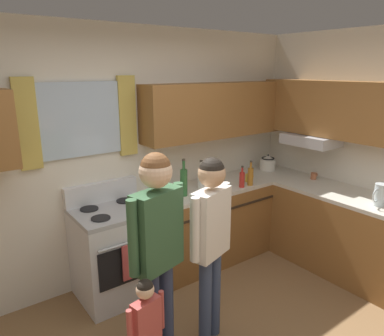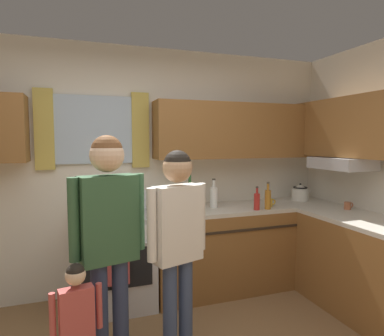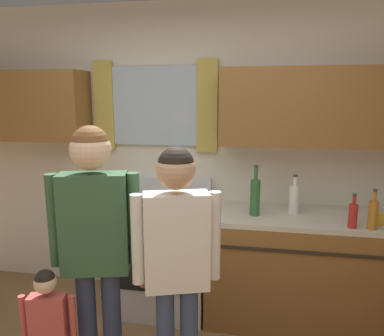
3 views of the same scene
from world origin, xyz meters
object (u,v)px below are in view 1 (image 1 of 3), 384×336
at_px(cup_terracotta, 314,176).
at_px(adult_in_plaid, 211,230).
at_px(bottle_sauce_red, 242,179).
at_px(adult_holding_child, 157,239).
at_px(mug_mustard_yellow, 249,178).
at_px(bottle_oil_amber, 250,176).
at_px(stovetop_kettle, 268,163).
at_px(water_pitcher, 380,195).
at_px(bottle_wine_green, 184,182).
at_px(stove_oven, 116,251).
at_px(bottle_milk_white, 201,177).
at_px(small_child, 146,325).

height_order(cup_terracotta, adult_in_plaid, adult_in_plaid).
relative_size(bottle_sauce_red, adult_holding_child, 0.15).
bearing_deg(mug_mustard_yellow, bottle_oil_amber, -129.01).
relative_size(cup_terracotta, stovetop_kettle, 0.40).
distance_m(bottle_oil_amber, water_pitcher, 1.31).
height_order(bottle_wine_green, water_pitcher, bottle_wine_green).
height_order(bottle_oil_amber, water_pitcher, bottle_oil_amber).
height_order(bottle_sauce_red, water_pitcher, bottle_sauce_red).
bearing_deg(mug_mustard_yellow, stove_oven, 175.20).
distance_m(mug_mustard_yellow, stovetop_kettle, 0.61).
relative_size(cup_terracotta, water_pitcher, 0.49).
bearing_deg(bottle_sauce_red, mug_mustard_yellow, 26.02).
bearing_deg(water_pitcher, bottle_wine_green, 134.61).
height_order(stove_oven, mug_mustard_yellow, stove_oven).
bearing_deg(stovetop_kettle, bottle_milk_white, -176.73).
distance_m(stovetop_kettle, adult_in_plaid, 2.17).
bearing_deg(stove_oven, bottle_sauce_red, -9.65).
relative_size(bottle_oil_amber, adult_in_plaid, 0.18).
xyz_separation_m(bottle_sauce_red, bottle_milk_white, (-0.38, 0.26, 0.03)).
distance_m(stove_oven, bottle_oil_amber, 1.67).
bearing_deg(small_child, bottle_sauce_red, 28.41).
relative_size(bottle_sauce_red, small_child, 0.27).
bearing_deg(adult_in_plaid, bottle_milk_white, 55.47).
bearing_deg(cup_terracotta, adult_holding_child, -168.96).
bearing_deg(water_pitcher, bottle_sauce_red, 118.89).
distance_m(bottle_oil_amber, bottle_wine_green, 0.82).
bearing_deg(adult_holding_child, water_pitcher, -10.79).
bearing_deg(adult_holding_child, mug_mustard_yellow, 26.28).
bearing_deg(cup_terracotta, bottle_oil_amber, 159.95).
relative_size(bottle_oil_amber, cup_terracotta, 2.63).
relative_size(bottle_wine_green, water_pitcher, 1.79).
distance_m(bottle_milk_white, bottle_wine_green, 0.32).
bearing_deg(small_child, stove_oven, 74.16).
bearing_deg(mug_mustard_yellow, stovetop_kettle, 21.02).
bearing_deg(adult_in_plaid, stovetop_kettle, 30.54).
height_order(stove_oven, water_pitcher, water_pitcher).
bearing_deg(bottle_milk_white, adult_holding_child, -139.08).
height_order(cup_terracotta, water_pitcher, water_pitcher).
xyz_separation_m(cup_terracotta, mug_mustard_yellow, (-0.70, 0.40, 0.01)).
relative_size(water_pitcher, adult_in_plaid, 0.14).
distance_m(bottle_sauce_red, cup_terracotta, 0.96).
relative_size(cup_terracotta, mug_mustard_yellow, 0.91).
height_order(bottle_wine_green, small_child, bottle_wine_green).
bearing_deg(water_pitcher, stove_oven, 145.48).
relative_size(mug_mustard_yellow, stovetop_kettle, 0.44).
xyz_separation_m(bottle_wine_green, small_child, (-1.10, -1.12, -0.49)).
xyz_separation_m(stovetop_kettle, water_pitcher, (-0.12, -1.52, 0.02)).
relative_size(bottle_wine_green, stovetop_kettle, 1.44).
xyz_separation_m(adult_holding_child, small_child, (-0.21, -0.19, -0.48)).
height_order(stovetop_kettle, adult_in_plaid, adult_in_plaid).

